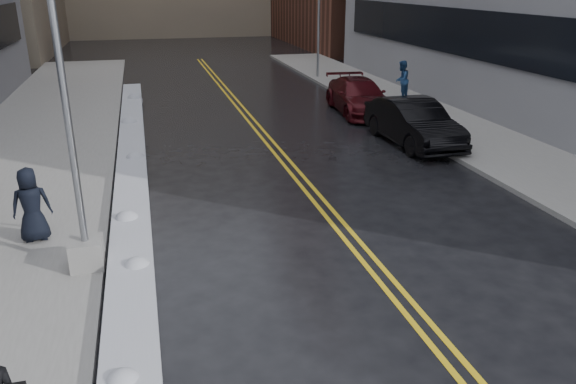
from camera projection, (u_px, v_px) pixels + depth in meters
ground at (267, 302)px, 10.54m from camera, size 160.00×160.00×0.00m
sidewalk_west at (27, 164)px, 18.22m from camera, size 5.50×50.00×0.15m
sidewalk_east at (461, 133)px, 21.91m from camera, size 4.00×50.00×0.15m
lane_line_left at (270, 148)px, 20.14m from camera, size 0.12×50.00×0.01m
lane_line_right at (278, 148)px, 20.21m from camera, size 0.12×50.00×0.01m
snow_ridge at (132, 172)px, 17.15m from camera, size 0.90×30.00×0.34m
lamppost at (73, 156)px, 10.68m from camera, size 0.65×0.65×7.62m
fire_hydrant at (439, 122)px, 21.51m from camera, size 0.26×0.26×0.73m
traffic_signal at (319, 21)px, 33.05m from camera, size 0.16×0.20×6.00m
pedestrian_c at (31, 205)px, 12.42m from camera, size 0.89×0.64×1.70m
pedestrian_east at (402, 80)px, 27.46m from camera, size 1.14×1.13×1.86m
car_black at (413, 123)px, 20.34m from camera, size 1.90×5.05×1.64m
car_maroon at (359, 96)px, 25.26m from camera, size 2.51×5.37×1.52m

